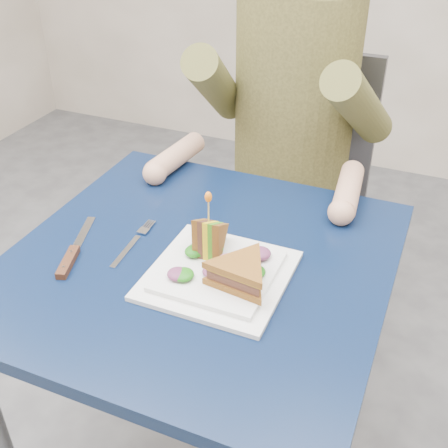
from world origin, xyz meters
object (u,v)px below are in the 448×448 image
at_px(fork, 132,244).
at_px(knife, 71,256).
at_px(sandwich_upright, 209,237).
at_px(plate, 219,274).
at_px(chair, 297,180).
at_px(table, 200,288).
at_px(sandwich_flat, 241,273).
at_px(diner, 294,76).

distance_m(fork, knife, 0.13).
bearing_deg(sandwich_upright, plate, -48.55).
bearing_deg(chair, plate, -85.44).
bearing_deg(chair, knife, -105.83).
relative_size(table, sandwich_flat, 4.71).
distance_m(plate, sandwich_upright, 0.08).
xyz_separation_m(sandwich_flat, knife, (-0.35, -0.04, -0.04)).
height_order(chair, fork, chair).
height_order(diner, plate, diner).
relative_size(table, diner, 1.01).
height_order(table, knife, knife).
xyz_separation_m(sandwich_upright, knife, (-0.26, -0.11, -0.05)).
bearing_deg(plate, diner, 95.33).
bearing_deg(table, plate, -33.66).
distance_m(chair, fork, 0.78).
xyz_separation_m(sandwich_flat, fork, (-0.26, 0.05, -0.04)).
relative_size(plate, sandwich_flat, 1.63).
bearing_deg(knife, sandwich_upright, 22.50).
relative_size(diner, knife, 3.46).
xyz_separation_m(chair, plate, (0.06, -0.77, 0.20)).
bearing_deg(plate, sandwich_upright, 131.45).
distance_m(table, fork, 0.17).
bearing_deg(fork, plate, -7.68).
relative_size(fork, knife, 0.83).
height_order(sandwich_flat, sandwich_upright, sandwich_upright).
height_order(table, plate, plate).
bearing_deg(sandwich_upright, sandwich_flat, -36.46).
height_order(table, sandwich_flat, sandwich_flat).
distance_m(chair, sandwich_flat, 0.84).
height_order(table, diner, diner).
relative_size(plate, knife, 1.21).
xyz_separation_m(sandwich_upright, fork, (-0.17, -0.02, -0.05)).
height_order(table, fork, fork).
xyz_separation_m(table, fork, (-0.15, -0.01, 0.08)).
height_order(fork, knife, knife).
distance_m(sandwich_flat, sandwich_upright, 0.12).
relative_size(diner, sandwich_upright, 6.12).
distance_m(table, chair, 0.74).
bearing_deg(table, chair, 90.00).
bearing_deg(sandwich_flat, fork, 168.61).
distance_m(table, knife, 0.27).
height_order(chair, sandwich_upright, chair).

